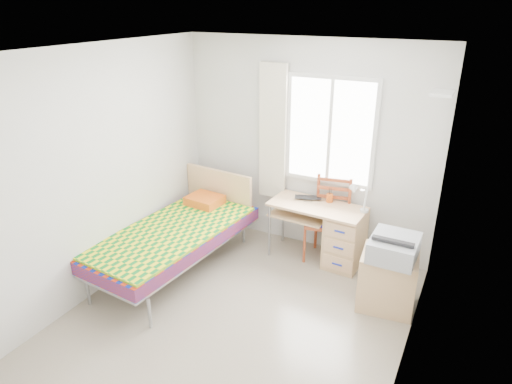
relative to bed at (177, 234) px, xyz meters
The scene contains 17 objects.
floor 1.27m from the bed, 23.89° to the right, with size 3.50×3.50×0.00m, color #BCAD93.
ceiling 2.46m from the bed, 23.89° to the right, with size 3.50×3.50×0.00m, color white.
wall_back 1.87m from the bed, 49.45° to the left, with size 3.20×3.20×0.00m, color silver.
wall_left 1.10m from the bed, 136.92° to the right, with size 3.50×3.50×0.00m, color silver.
wall_right 2.86m from the bed, 10.15° to the right, with size 3.50×3.50×0.00m, color silver.
window 2.16m from the bed, 41.96° to the left, with size 1.10×0.04×1.30m.
curtain 1.70m from the bed, 60.96° to the left, with size 0.35×0.05×1.70m, color #EFE2C5.
floating_shelf 3.22m from the bed, 19.64° to the left, with size 0.20×0.32×0.03m, color white.
bed is the anchor object (origin of this frame).
desk 1.93m from the bed, 29.67° to the left, with size 1.16×0.58×0.71m.
chair 1.83m from the bed, 34.44° to the left, with size 0.52×0.52×1.03m.
cabinet 2.41m from the bed, ahead, with size 0.61×0.56×0.61m.
printer 2.44m from the bed, ahead, with size 0.45×0.52×0.22m.
laptop 1.63m from the bed, 40.40° to the left, with size 0.32×0.21×0.03m, color black.
pen_cup 1.87m from the bed, 37.21° to the left, with size 0.08×0.08×0.10m, color orange.
task_lamp 2.13m from the bed, 26.30° to the left, with size 0.22×0.31×0.38m.
book 1.52m from the bed, 40.34° to the left, with size 0.17×0.23×0.02m, color gray.
Camera 1 is at (1.89, -3.31, 2.97)m, focal length 32.00 mm.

